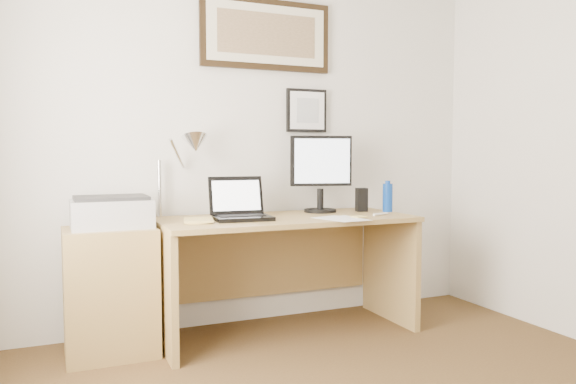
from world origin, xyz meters
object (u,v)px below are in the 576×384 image
side_cabinet (111,292)px  desk (281,252)px  lcd_monitor (321,170)px  printer (111,212)px  water_bottle (388,198)px  book (184,221)px  laptop (240,210)px

side_cabinet → desk: (1.07, 0.04, 0.15)m
desk → lcd_monitor: (0.33, 0.08, 0.53)m
side_cabinet → printer: 0.45m
water_bottle → printer: bearing=178.2°
book → laptop: 0.36m
side_cabinet → lcd_monitor: size_ratio=1.40×
side_cabinet → laptop: bearing=-3.6°
water_bottle → laptop: laptop is taller
water_bottle → desk: 0.84m
water_bottle → book: (-1.42, -0.03, -0.09)m
desk → water_bottle: bearing=-5.1°
lcd_monitor → desk: bearing=-165.7°
side_cabinet → printer: size_ratio=1.66×
book → desk: (0.66, 0.10, -0.24)m
water_bottle → laptop: bearing=-179.2°
book → laptop: (0.35, 0.01, 0.05)m
desk → laptop: (-0.31, -0.08, 0.29)m
side_cabinet → book: book is taller
water_bottle → desk: water_bottle is taller
desk → printer: bearing=-179.4°
water_bottle → book: 1.42m
laptop → book: bearing=-177.6°
water_bottle → printer: water_bottle is taller
side_cabinet → lcd_monitor: 1.56m
printer → book: bearing=-12.4°
desk → side_cabinet: bearing=-178.1°
printer → side_cabinet: bearing=-122.3°
side_cabinet → desk: 1.08m
water_bottle → book: water_bottle is taller
book → laptop: bearing=2.4°
laptop → printer: laptop is taller
water_bottle → lcd_monitor: 0.50m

